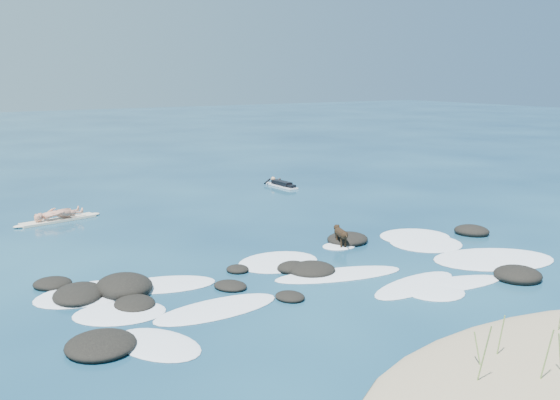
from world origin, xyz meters
TOP-DOWN VIEW (x-y plane):
  - ground at (0.00, 0.00)m, footprint 160.00×160.00m
  - dune_grass at (-0.18, -8.05)m, footprint 4.20×1.27m
  - reef_rocks at (-2.55, -0.80)m, footprint 14.86×7.16m
  - breaking_foam at (-0.15, -1.49)m, footprint 14.23×6.23m
  - standing_surfer_rig at (-5.10, 8.74)m, footprint 3.25×1.07m
  - paddling_surfer_rig at (5.57, 10.36)m, footprint 1.01×2.25m
  - dog at (1.55, 0.54)m, footprint 0.45×1.03m

SIDE VIEW (x-z plane):
  - ground at x=0.00m, z-range 0.00..0.00m
  - breaking_foam at x=-0.15m, z-range -0.05..0.07m
  - reef_rocks at x=-2.55m, z-range -0.19..0.39m
  - paddling_surfer_rig at x=5.57m, z-range -0.06..0.33m
  - dog at x=1.55m, z-range 0.11..0.77m
  - dune_grass at x=-0.18m, z-range 0.04..1.26m
  - standing_surfer_rig at x=-5.10m, z-range -0.20..1.66m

